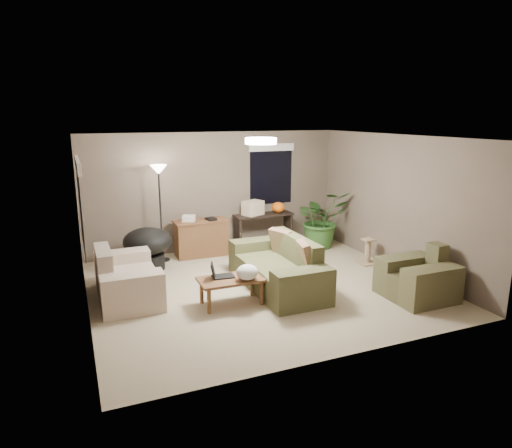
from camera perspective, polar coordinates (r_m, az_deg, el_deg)
name	(u,v)px	position (r m, az deg, el deg)	size (l,w,h in m)	color
room_shell	(261,215)	(7.45, 0.59, 1.16)	(5.50, 5.50, 5.50)	tan
main_sofa	(279,270)	(7.72, 2.90, -5.78)	(0.95, 2.20, 0.85)	brown
throw_pillows	(293,248)	(7.72, 4.65, -3.04)	(0.39, 1.40, 0.47)	#8C7251
loveseat	(126,280)	(7.53, -16.00, -6.79)	(0.90, 1.60, 0.85)	beige
armchair	(418,280)	(7.72, 19.57, -6.57)	(0.95, 1.00, 0.85)	#4B482D
coffee_table	(232,282)	(7.02, -3.08, -7.25)	(1.00, 0.55, 0.42)	brown
laptop	(219,274)	(7.02, -4.67, -6.22)	(0.40, 0.25, 0.24)	black
plastic_bag	(247,272)	(6.89, -1.10, -6.04)	(0.34, 0.30, 0.24)	white
desk	(201,238)	(9.45, -6.84, -1.71)	(1.10, 0.50, 0.75)	brown
desk_papers	(194,218)	(9.30, -7.82, 0.70)	(0.71, 0.31, 0.12)	silver
console_table	(263,228)	(9.95, 0.94, -0.49)	(1.30, 0.40, 0.75)	black
pumpkin	(278,207)	(9.99, 2.79, 2.09)	(0.29, 0.29, 0.24)	orange
cardboard_box	(253,208)	(9.75, -0.40, 2.03)	(0.41, 0.30, 0.30)	beige
papasan_chair	(148,246)	(8.75, -13.38, -2.64)	(0.95, 0.95, 0.80)	black
floor_lamp	(159,181)	(9.00, -12.02, 5.26)	(0.32, 0.32, 1.91)	black
ceiling_fixture	(261,141)	(7.29, 0.61, 10.34)	(0.50, 0.50, 0.10)	white
houseplant	(321,225)	(10.07, 8.12, -0.15)	(1.13, 1.25, 0.98)	#2D5923
cat_scratching_post	(367,253)	(9.17, 13.76, -3.56)	(0.32, 0.32, 0.50)	tan
window_left	(79,190)	(7.08, -21.24, 3.99)	(0.05, 1.56, 1.33)	black
window_back	(271,164)	(10.13, 1.92, 7.51)	(1.06, 0.05, 1.33)	black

